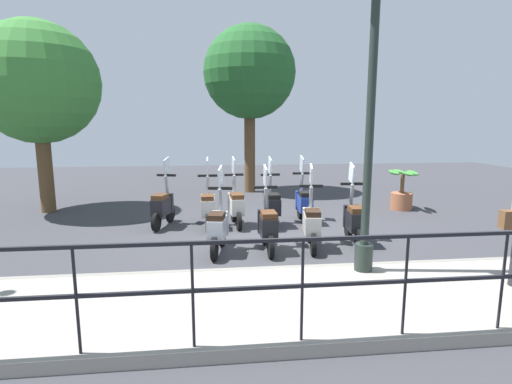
% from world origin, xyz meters
% --- Properties ---
extents(ground_plane, '(28.00, 28.00, 0.00)m').
position_xyz_m(ground_plane, '(0.00, 0.00, 0.00)').
color(ground_plane, '#38383D').
extents(promenade_walkway, '(2.20, 20.00, 0.15)m').
position_xyz_m(promenade_walkway, '(-3.15, 0.00, 0.07)').
color(promenade_walkway, gray).
rests_on(promenade_walkway, ground_plane).
extents(fence_railing, '(0.04, 16.03, 1.07)m').
position_xyz_m(fence_railing, '(-4.20, -0.00, 0.89)').
color(fence_railing, black).
rests_on(fence_railing, promenade_walkway).
extents(lamp_post_near, '(0.26, 0.90, 4.71)m').
position_xyz_m(lamp_post_near, '(-2.40, -0.81, 2.26)').
color(lamp_post_near, '#232D28').
rests_on(lamp_post_near, promenade_walkway).
extents(tree_large, '(3.02, 3.02, 4.80)m').
position_xyz_m(tree_large, '(2.94, 5.67, 3.27)').
color(tree_large, brown).
rests_on(tree_large, ground_plane).
extents(tree_distant, '(2.98, 2.98, 5.39)m').
position_xyz_m(tree_distant, '(5.43, 0.13, 3.87)').
color(tree_distant, brown).
rests_on(tree_distant, ground_plane).
extents(potted_palm, '(1.06, 0.66, 1.05)m').
position_xyz_m(potted_palm, '(2.19, -3.65, 0.45)').
color(potted_palm, '#9E5B3D').
rests_on(potted_palm, ground_plane).
extents(scooter_near_0, '(1.23, 0.44, 1.54)m').
position_xyz_m(scooter_near_0, '(-0.67, -1.29, 0.48)').
color(scooter_near_0, black).
rests_on(scooter_near_0, ground_plane).
extents(scooter_near_1, '(1.23, 0.46, 1.54)m').
position_xyz_m(scooter_near_1, '(-0.85, -0.42, 0.48)').
color(scooter_near_1, black).
rests_on(scooter_near_1, ground_plane).
extents(scooter_near_2, '(1.23, 0.44, 1.54)m').
position_xyz_m(scooter_near_2, '(-0.90, 0.41, 0.48)').
color(scooter_near_2, black).
rests_on(scooter_near_2, ground_plane).
extents(scooter_near_3, '(1.22, 0.48, 1.54)m').
position_xyz_m(scooter_near_3, '(-0.92, 1.30, 0.48)').
color(scooter_near_3, black).
rests_on(scooter_near_3, ground_plane).
extents(scooter_far_0, '(1.23, 0.44, 1.54)m').
position_xyz_m(scooter_far_0, '(1.04, -0.71, 0.48)').
color(scooter_far_0, black).
rests_on(scooter_far_0, ground_plane).
extents(scooter_far_1, '(1.23, 0.44, 1.54)m').
position_xyz_m(scooter_far_1, '(0.87, 0.06, 0.48)').
color(scooter_far_1, black).
rests_on(scooter_far_1, ground_plane).
extents(scooter_far_2, '(1.23, 0.44, 1.54)m').
position_xyz_m(scooter_far_2, '(0.95, 0.87, 0.48)').
color(scooter_far_2, black).
rests_on(scooter_far_2, ground_plane).
extents(scooter_far_3, '(1.23, 0.44, 1.54)m').
position_xyz_m(scooter_far_3, '(0.86, 1.50, 0.48)').
color(scooter_far_3, black).
rests_on(scooter_far_3, ground_plane).
extents(scooter_far_4, '(1.21, 0.53, 1.54)m').
position_xyz_m(scooter_far_4, '(1.06, 2.50, 0.48)').
color(scooter_far_4, black).
rests_on(scooter_far_4, ground_plane).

